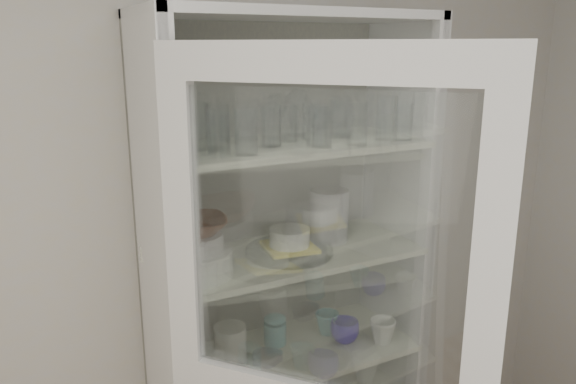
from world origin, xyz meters
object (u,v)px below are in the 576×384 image
goblet_0 (161,120)px  yellow_trivet (290,247)px  teal_jar (275,331)px  pantry_cabinet (280,323)px  mug_white (382,331)px  glass_platter (290,251)px  mug_blue (345,331)px  plate_stack_front (196,263)px  grey_bowl_stack (329,215)px  white_canister (230,344)px  goblet_3 (334,113)px  goblet_1 (278,114)px  plate_stack_back (167,249)px  terracotta_bowl (194,226)px  white_ramekin (290,237)px  measuring_cups (265,358)px  goblet_2 (297,110)px  mug_teal (327,323)px  cream_bowl (195,242)px

goblet_0 → yellow_trivet: size_ratio=1.01×
teal_jar → pantry_cabinet: bearing=10.8°
yellow_trivet → mug_white: bearing=-16.6°
glass_platter → mug_blue: size_ratio=2.84×
plate_stack_front → grey_bowl_stack: grey_bowl_stack is taller
goblet_0 → white_canister: 0.84m
mug_white → teal_jar: bearing=154.1°
plate_stack_front → mug_blue: plate_stack_front is taller
goblet_3 → yellow_trivet: bearing=-153.7°
mug_white → white_canister: white_canister is taller
goblet_1 → grey_bowl_stack: goblet_1 is taller
plate_stack_back → mug_white: bearing=-20.2°
teal_jar → plate_stack_back: bearing=167.3°
goblet_1 → grey_bowl_stack: 0.44m
terracotta_bowl → white_canister: terracotta_bowl is taller
pantry_cabinet → white_canister: pantry_cabinet is taller
plate_stack_front → plate_stack_back: plate_stack_front is taller
white_ramekin → terracotta_bowl: bearing=-175.4°
yellow_trivet → teal_jar: yellow_trivet is taller
glass_platter → plate_stack_front: bearing=-175.4°
goblet_0 → measuring_cups: 0.93m
plate_stack_front → mug_blue: 0.71m
plate_stack_back → teal_jar: 0.54m
mug_white → goblet_3: bearing=112.9°
goblet_0 → yellow_trivet: goblet_0 is taller
goblet_1 → goblet_3: (0.25, 0.02, -0.01)m
teal_jar → goblet_2: bearing=25.6°
goblet_1 → yellow_trivet: bearing=-94.7°
pantry_cabinet → yellow_trivet: pantry_cabinet is taller
measuring_cups → teal_jar: bearing=48.1°
plate_stack_back → terracotta_bowl: terracotta_bowl is taller
terracotta_bowl → measuring_cups: bearing=2.3°
grey_bowl_stack → white_canister: bearing=-179.3°
goblet_1 → white_canister: goblet_1 is taller
white_ramekin → mug_teal: 0.47m
pantry_cabinet → cream_bowl: pantry_cabinet is taller
goblet_0 → white_ramekin: 0.61m
terracotta_bowl → measuring_cups: size_ratio=2.30×
grey_bowl_stack → mug_teal: 0.46m
goblet_2 → mug_white: goblet_2 is taller
terracotta_bowl → white_canister: size_ratio=1.52×
measuring_cups → mug_blue: bearing=-1.8°
goblet_1 → teal_jar: size_ratio=1.72×
goblet_2 → goblet_3: 0.15m
terracotta_bowl → measuring_cups: 0.60m
pantry_cabinet → plate_stack_back: pantry_cabinet is taller
pantry_cabinet → white_canister: size_ratio=14.97×
goblet_2 → plate_stack_back: 0.69m
glass_platter → measuring_cups: size_ratio=3.43×
yellow_trivet → grey_bowl_stack: grey_bowl_stack is taller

